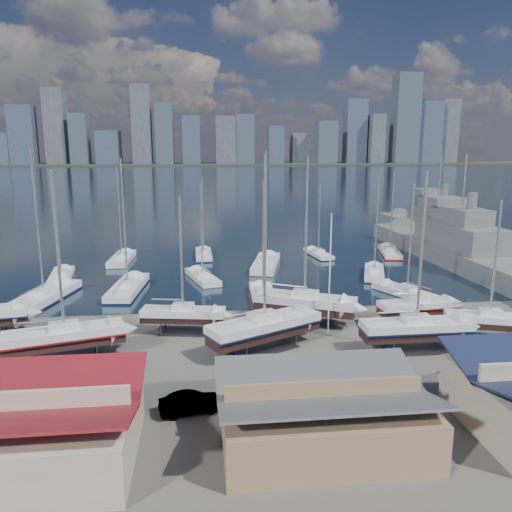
{
  "coord_description": "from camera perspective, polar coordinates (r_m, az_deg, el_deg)",
  "views": [
    {
      "loc": [
        -7.02,
        -52.39,
        17.29
      ],
      "look_at": [
        -0.19,
        8.0,
        4.39
      ],
      "focal_mm": 35.0,
      "sensor_mm": 36.0,
      "label": 1
    }
  ],
  "objects": [
    {
      "name": "naval_ship_west",
      "position": [
        107.18,
        19.88,
        2.89
      ],
      "size": [
        8.16,
        44.2,
        17.96
      ],
      "rotation": [
        0.0,
        0.0,
        1.6
      ],
      "color": "slate",
      "rests_on": "water"
    },
    {
      "name": "car_b",
      "position": [
        35.12,
        -7.43,
        -16.32
      ],
      "size": [
        4.44,
        2.28,
        1.39
      ],
      "primitive_type": "imported",
      "rotation": [
        0.0,
        0.0,
        1.77
      ],
      "color": "gray",
      "rests_on": "ground"
    },
    {
      "name": "sailboat_cradle_1",
      "position": [
        45.15,
        -21.02,
        -8.56
      ],
      "size": [
        10.14,
        5.32,
        15.8
      ],
      "rotation": [
        0.0,
        0.0,
        0.28
      ],
      "color": "#2D2D33",
      "rests_on": "ground"
    },
    {
      "name": "car_c",
      "position": [
        37.96,
        5.1,
        -14.07
      ],
      "size": [
        2.75,
        4.92,
        1.3
      ],
      "primitive_type": "imported",
      "rotation": [
        0.0,
        0.0,
        -0.13
      ],
      "color": "gray",
      "rests_on": "ground"
    },
    {
      "name": "sailboat_cradle_6",
      "position": [
        52.93,
        18.05,
        -5.48
      ],
      "size": [
        8.39,
        3.11,
        13.47
      ],
      "rotation": [
        0.0,
        0.0,
        0.1
      ],
      "color": "#2D2D33",
      "rests_on": "ground"
    },
    {
      "name": "sailboat_moored_9",
      "position": [
        63.02,
        16.87,
        -4.17
      ],
      "size": [
        6.26,
        9.65,
        14.19
      ],
      "rotation": [
        0.0,
        0.0,
        1.99
      ],
      "color": "black",
      "rests_on": "water"
    },
    {
      "name": "flagpole",
      "position": [
        47.27,
        8.55,
        -1.12
      ],
      "size": [
        1.03,
        0.12,
        11.64
      ],
      "color": "white",
      "rests_on": "ground"
    },
    {
      "name": "car_a",
      "position": [
        37.07,
        -15.01,
        -15.06
      ],
      "size": [
        3.14,
        4.36,
        1.38
      ],
      "primitive_type": "imported",
      "rotation": [
        0.0,
        0.0,
        0.42
      ],
      "color": "gray",
      "rests_on": "ground"
    },
    {
      "name": "sailboat_cradle_2",
      "position": [
        48.55,
        -8.32,
        -6.58
      ],
      "size": [
        8.24,
        3.58,
        13.24
      ],
      "rotation": [
        0.0,
        0.0,
        -0.17
      ],
      "color": "#2D2D33",
      "rests_on": "ground"
    },
    {
      "name": "shed_grey",
      "position": [
        31.23,
        7.72,
        -17.14
      ],
      "size": [
        12.6,
        8.4,
        4.17
      ],
      "color": "#8C6B4C",
      "rests_on": "ground"
    },
    {
      "name": "sailboat_moored_10",
      "position": [
        71.95,
        13.34,
        -2.0
      ],
      "size": [
        5.55,
        9.7,
        14.0
      ],
      "rotation": [
        0.0,
        0.0,
        1.24
      ],
      "color": "black",
      "rests_on": "water"
    },
    {
      "name": "water",
      "position": [
        352.9,
        -5.37,
        9.1
      ],
      "size": [
        1400.0,
        600.0,
        0.4
      ],
      "primitive_type": "cube",
      "color": "#182838",
      "rests_on": "ground"
    },
    {
      "name": "sailboat_moored_0",
      "position": [
        63.35,
        -23.06,
        -4.55
      ],
      "size": [
        6.23,
        12.83,
        18.49
      ],
      "rotation": [
        0.0,
        0.0,
        1.34
      ],
      "color": "black",
      "rests_on": "water"
    },
    {
      "name": "sailboat_moored_4",
      "position": [
        68.03,
        -6.13,
        -2.53
      ],
      "size": [
        4.98,
        9.44,
        13.73
      ],
      "rotation": [
        0.0,
        0.0,
        1.85
      ],
      "color": "black",
      "rests_on": "water"
    },
    {
      "name": "sailboat_cradle_7",
      "position": [
        51.32,
        25.13,
        -6.61
      ],
      "size": [
        8.11,
        4.61,
        13.02
      ],
      "rotation": [
        0.0,
        0.0,
        -0.33
      ],
      "color": "#2D2D33",
      "rests_on": "ground"
    },
    {
      "name": "sailboat_moored_3",
      "position": [
        64.16,
        -14.44,
        -3.75
      ],
      "size": [
        4.32,
        11.73,
        17.15
      ],
      "rotation": [
        0.0,
        0.0,
        1.47
      ],
      "color": "black",
      "rests_on": "water"
    },
    {
      "name": "shed_red",
      "position": [
        32.27,
        -26.73,
        -17.04
      ],
      "size": [
        14.7,
        9.45,
        4.51
      ],
      "color": "#BFB293",
      "rests_on": "ground"
    },
    {
      "name": "sailboat_moored_7",
      "position": [
        75.11,
        1.14,
        -1.07
      ],
      "size": [
        6.04,
        12.44,
        18.1
      ],
      "rotation": [
        0.0,
        0.0,
        1.34
      ],
      "color": "black",
      "rests_on": "water"
    },
    {
      "name": "far_shore",
      "position": [
        612.65,
        -5.89,
        10.41
      ],
      "size": [
        1400.0,
        80.0,
        2.2
      ],
      "primitive_type": "cube",
      "color": "#2D332D",
      "rests_on": "ground"
    },
    {
      "name": "naval_ship_east",
      "position": [
        83.74,
        22.08,
        0.34
      ],
      "size": [
        9.63,
        50.2,
        18.5
      ],
      "rotation": [
        0.0,
        0.0,
        1.6
      ],
      "color": "slate",
      "rests_on": "water"
    },
    {
      "name": "sailboat_moored_8",
      "position": [
        83.54,
        7.14,
        0.16
      ],
      "size": [
        3.57,
        8.64,
        12.53
      ],
      "rotation": [
        0.0,
        0.0,
        1.72
      ],
      "color": "black",
      "rests_on": "water"
    },
    {
      "name": "sailboat_cradle_5",
      "position": [
        46.14,
        17.83,
        -7.9
      ],
      "size": [
        9.69,
        2.77,
        15.66
      ],
      "rotation": [
        0.0,
        0.0,
        0.01
      ],
      "color": "#2D2D33",
      "rests_on": "ground"
    },
    {
      "name": "sailboat_moored_11",
      "position": [
        87.09,
        15.03,
        0.32
      ],
      "size": [
        4.85,
        10.22,
        14.73
      ],
      "rotation": [
        0.0,
        0.0,
        1.35
      ],
      "color": "black",
      "rests_on": "water"
    },
    {
      "name": "car_d",
      "position": [
        41.34,
        24.48,
        -12.75
      ],
      "size": [
        2.55,
        5.31,
        1.49
      ],
      "primitive_type": "imported",
      "rotation": [
        0.0,
        0.0,
        0.09
      ],
      "color": "gray",
      "rests_on": "ground"
    },
    {
      "name": "ground",
      "position": [
        46.32,
        2.78,
        -9.95
      ],
      "size": [
        1400.0,
        1400.0,
        0.0
      ],
      "primitive_type": "plane",
      "color": "#605E59",
      "rests_on": "ground"
    },
    {
      "name": "skyline",
      "position": [
        606.55,
        -6.72,
        13.97
      ],
      "size": [
        639.14,
        43.8,
        107.69
      ],
      "color": "#475166",
      "rests_on": "far_shore"
    },
    {
      "name": "sailboat_cradle_4",
      "position": [
        51.23,
        5.58,
        -5.31
      ],
      "size": [
        10.48,
        7.15,
        16.71
      ],
      "rotation": [
        0.0,
        0.0,
        -0.46
      ],
      "color": "#2D2D33",
      "rests_on": "ground"
    },
    {
      "name": "sailboat_cradle_3",
      "position": [
        44.16,
        0.99,
        -8.1
      ],
      "size": [
        10.81,
        7.55,
        17.1
      ],
      "rotation": [
        0.0,
        0.0,
        0.48
      ],
      "color": "#2D2D33",
      "rests_on": "ground"
    },
    {
      "name": "sailboat_moored_1",
      "position": [
        72.62,
        -21.35,
        -2.38
      ],
      "size": [
        4.12,
        10.03,
        14.56
      ],
      "rotation": [
        0.0,
        0.0,
        1.72
      ],
      "color": "black",
      "rests_on": "water"
    },
    {
      "name": "sailboat_moored_5",
      "position": [
        82.73,
        -6.0,
        0.07
      ],
      "size": [
        2.74,
        9.23,
        13.74
      ],
      "rotation": [
        0.0,
        0.0,
        1.59
      ],
      "color": "black",
      "rests_on": "water"
    },
    {
      "name": "sailboat_moored_6",
      "position": [
        59.0,
        0.83,
        -4.74
      ],
      "size": [
        3.08,
        9.9,
        14.67
      ],
      "rotation": [
        0.0,
        0.0,
        1.54
      ],
      "color": "black",
      "rests_on": "water"
    },
    {
      "name": "sailboat_moored_2",
      "position": [
        81.61,
        -15.08,
        -0.43
      ],
      "size": [
        3.28,
        10.29,
        15.36
      ],
      "rotation": [
        0.0,
        0.0,
        1.53
      ],
      "color": "black",
      "rests_on": "water"
    }
  ]
}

